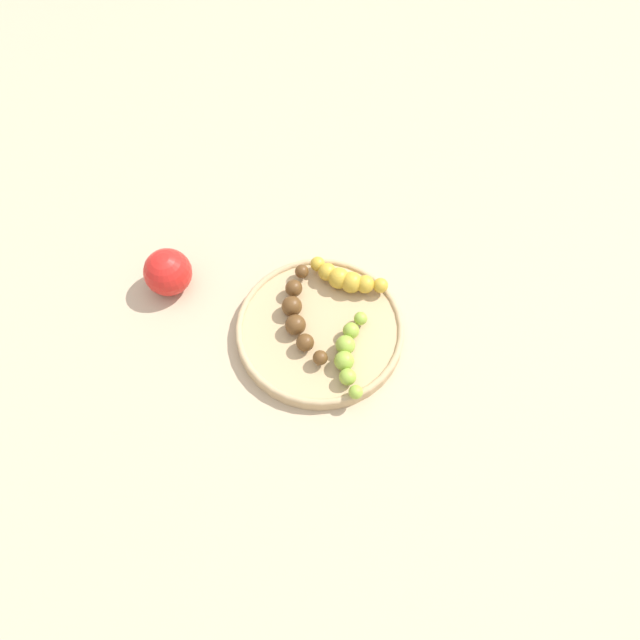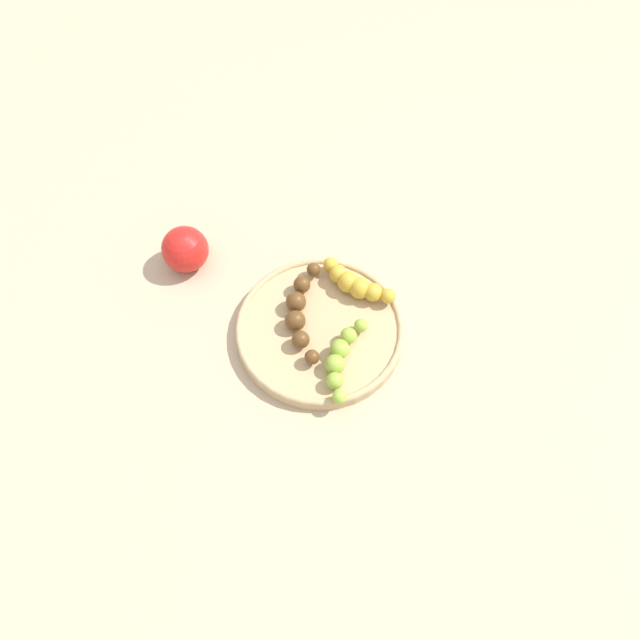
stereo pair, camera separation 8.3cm
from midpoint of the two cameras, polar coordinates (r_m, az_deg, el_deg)
ground_plane at (r=0.86m, az=-2.74°, el=-1.52°), size 2.40×2.40×0.00m
fruit_bowl at (r=0.85m, az=-2.78°, el=-1.12°), size 0.24×0.24×0.02m
banana_overripe at (r=0.84m, az=-4.94°, el=0.29°), size 0.16×0.09×0.03m
banana_green at (r=0.80m, az=-0.11°, el=-3.52°), size 0.11×0.09×0.03m
banana_spotted at (r=0.87m, az=-0.16°, el=3.87°), size 0.10×0.08×0.03m
apple_red at (r=0.91m, az=-17.20°, el=4.28°), size 0.07×0.07×0.07m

